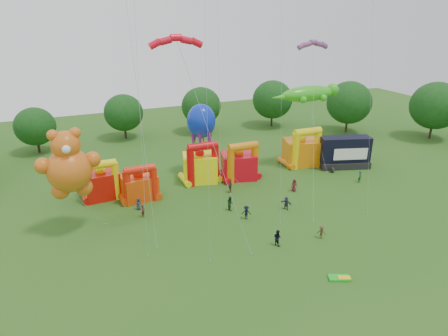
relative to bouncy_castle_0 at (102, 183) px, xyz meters
name	(u,v)px	position (x,y,z in m)	size (l,w,h in m)	color
ground	(322,295)	(15.90, -29.04, -2.26)	(160.00, 160.00, 0.00)	#265919
tree_ring	(314,236)	(14.76, -28.44, 4.00)	(120.25, 122.32, 12.07)	#352314
bouncy_castle_0	(102,183)	(0.00, 0.00, 0.00)	(4.82, 3.95, 5.90)	red
bouncy_castle_1	(139,185)	(4.69, -2.34, -0.22)	(5.06, 4.28, 5.32)	#DA430B
bouncy_castle_2	(200,166)	(14.55, 0.20, 0.23)	(5.83, 5.12, 6.55)	#FBF40D
bouncy_castle_3	(239,164)	(20.47, -1.05, 0.09)	(6.05, 5.32, 6.17)	red
bouncy_castle_4	(302,150)	(32.63, 0.26, 0.28)	(6.36, 5.59, 6.71)	orange
stage_trailer	(344,153)	(38.54, -3.44, 0.26)	(8.68, 5.33, 5.22)	black
teddy_bear_kite	(69,167)	(-3.87, -7.93, 5.81)	(7.06, 5.01, 12.67)	#CF5F17
gecko_kite	(313,114)	(33.50, -0.78, 6.59)	(12.42, 7.21, 13.41)	green
octopus_kite	(212,145)	(16.93, 1.43, 2.88)	(5.94, 9.25, 11.32)	#0C2BBA
parafoil_kites	(272,135)	(18.70, -13.75, 8.57)	(28.99, 14.74, 30.17)	red
diamond_kites	(243,95)	(14.99, -13.21, 13.46)	(30.96, 16.17, 36.00)	red
folded_kite_bundle	(340,278)	(18.89, -27.71, -2.12)	(2.23, 1.70, 0.31)	green
spectator_0	(138,204)	(3.83, -5.48, -1.45)	(0.79, 0.52, 1.62)	#272A42
spectator_1	(143,211)	(3.97, -7.68, -1.39)	(0.63, 0.42, 1.73)	#542118
spectator_2	(230,203)	(14.90, -10.22, -1.28)	(0.95, 0.74, 1.95)	#16391D
spectator_3	(246,212)	(15.76, -13.26, -1.35)	(1.17, 0.67, 1.81)	black
spectator_4	(230,186)	(17.04, -5.32, -1.30)	(1.12, 0.47, 1.91)	#49381D
spectator_5	(286,203)	(21.75, -12.92, -1.39)	(1.62, 0.51, 1.74)	#2E2843
spectator_6	(294,185)	(25.74, -8.51, -1.33)	(0.90, 0.59, 1.85)	#55181E
spectator_7	(360,177)	(36.70, -9.66, -1.37)	(0.65, 0.42, 1.77)	#183D2B
spectator_8	(277,238)	(16.34, -19.99, -1.31)	(0.92, 0.71, 1.89)	black
spectator_9	(321,232)	(21.73, -20.71, -1.49)	(0.99, 0.57, 1.53)	#422E1A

